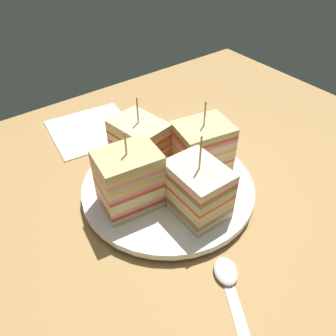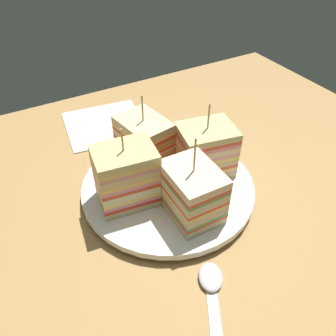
{
  "view_description": "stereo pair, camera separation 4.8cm",
  "coord_description": "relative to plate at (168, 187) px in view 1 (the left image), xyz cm",
  "views": [
    {
      "loc": [
        21.8,
        29.01,
        35.91
      ],
      "look_at": [
        0.0,
        0.0,
        4.77
      ],
      "focal_mm": 36.31,
      "sensor_mm": 36.0,
      "label": 1
    },
    {
      "loc": [
        17.8,
        31.62,
        35.91
      ],
      "look_at": [
        0.0,
        0.0,
        4.77
      ],
      "focal_mm": 36.31,
      "sensor_mm": 36.0,
      "label": 2
    }
  ],
  "objects": [
    {
      "name": "ground_plane",
      "position": [
        0.0,
        0.0,
        -1.97
      ],
      "size": [
        93.68,
        70.2,
        1.8
      ],
      "primitive_type": "cube",
      "color": "#A87E49"
    },
    {
      "name": "plate",
      "position": [
        0.0,
        0.0,
        0.0
      ],
      "size": [
        25.16,
        25.16,
        1.77
      ],
      "color": "white",
      "rests_on": "ground_plane"
    },
    {
      "name": "sandwich_wedge_0",
      "position": [
        0.35,
        6.25,
        4.32
      ],
      "size": [
        6.11,
        8.0,
        12.1
      ],
      "rotation": [
        0.0,
        0.0,
        4.7
      ],
      "color": "beige",
      "rests_on": "plate"
    },
    {
      "name": "sandwich_wedge_1",
      "position": [
        -6.27,
        0.27,
        4.5
      ],
      "size": [
        8.96,
        7.61,
        11.47
      ],
      "rotation": [
        0.0,
        0.0,
        6.09
      ],
      "color": "#D0B57C",
      "rests_on": "plate"
    },
    {
      "name": "sandwich_wedge_2",
      "position": [
        0.55,
        -6.23,
        4.45
      ],
      "size": [
        7.23,
        8.84,
        11.58
      ],
      "rotation": [
        0.0,
        0.0,
        8.03
      ],
      "color": "beige",
      "rests_on": "plate"
    },
    {
      "name": "sandwich_wedge_3",
      "position": [
        6.27,
        0.32,
        4.94
      ],
      "size": [
        8.63,
        6.92,
        11.71
      ],
      "rotation": [
        0.0,
        0.0,
        9.29
      ],
      "color": "#D7C385",
      "rests_on": "plate"
    },
    {
      "name": "chip_pile",
      "position": [
        0.79,
        0.75,
        1.33
      ],
      "size": [
        6.81,
        5.77,
        1.28
      ],
      "color": "#E8CB62",
      "rests_on": "plate"
    },
    {
      "name": "spoon",
      "position": [
        3.61,
        16.57,
        -0.66
      ],
      "size": [
        8.9,
        13.8,
        1.0
      ],
      "rotation": [
        0.0,
        0.0,
        4.2
      ],
      "color": "silver",
      "rests_on": "ground_plane"
    },
    {
      "name": "napkin",
      "position": [
        1.47,
        -21.78,
        -0.82
      ],
      "size": [
        16.03,
        15.56,
        0.5
      ],
      "primitive_type": "cube",
      "rotation": [
        0.0,
        0.0,
        -0.13
      ],
      "color": "white",
      "rests_on": "ground_plane"
    }
  ]
}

